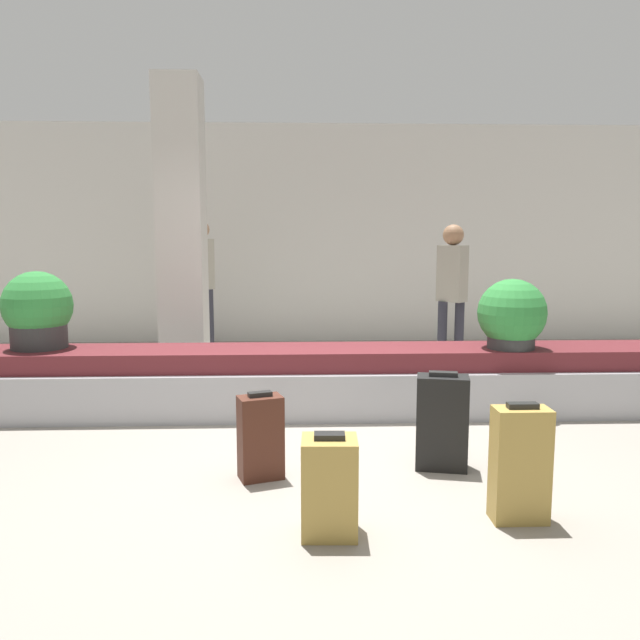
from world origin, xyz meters
name	(u,v)px	position (x,y,z in m)	size (l,w,h in m)	color
ground_plane	(327,460)	(0.00, 0.00, 0.00)	(18.00, 18.00, 0.00)	gray
back_wall	(310,234)	(0.00, 5.12, 1.60)	(18.00, 0.06, 3.20)	beige
carousel	(320,381)	(0.00, 1.25, 0.28)	(8.17, 0.79, 0.58)	#9E9EA3
pillar	(182,233)	(-1.41, 2.46, 1.60)	(0.47, 0.47, 3.20)	beige
suitcase_0	(520,464)	(1.02, -0.98, 0.32)	(0.30, 0.17, 0.67)	#A3843D
suitcase_1	(261,437)	(-0.45, -0.31, 0.28)	(0.32, 0.25, 0.58)	#472319
suitcase_2	(329,486)	(-0.04, -1.10, 0.27)	(0.30, 0.26, 0.56)	#A3843D
suitcase_3	(442,422)	(0.77, -0.18, 0.32)	(0.38, 0.27, 0.67)	black
potted_plant_0	(38,311)	(-2.50, 1.33, 0.92)	(0.60, 0.60, 0.68)	#2D2D2D
potted_plant_1	(512,316)	(1.69, 1.16, 0.88)	(0.60, 0.60, 0.62)	#2D2D2D
traveler_0	(201,273)	(-1.49, 4.26, 1.08)	(0.37, 0.31, 1.79)	#282833
traveler_1	(452,284)	(1.59, 2.92, 1.02)	(0.35, 0.36, 1.71)	#282833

